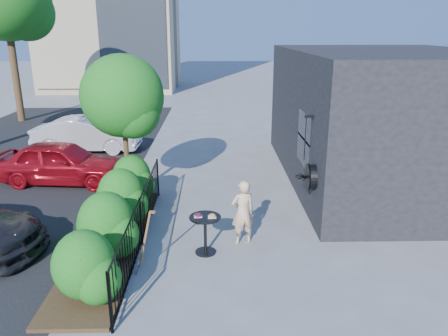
{
  "coord_description": "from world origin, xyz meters",
  "views": [
    {
      "loc": [
        0.14,
        -8.81,
        4.56
      ],
      "look_at": [
        0.36,
        1.8,
        1.2
      ],
      "focal_mm": 35.0,
      "sensor_mm": 36.0,
      "label": 1
    }
  ],
  "objects_px": {
    "patio_tree": "(125,101)",
    "cafe_table": "(205,228)",
    "car_red": "(61,162)",
    "car_silver": "(87,134)",
    "woman": "(243,212)",
    "street_tree_far": "(6,1)",
    "shovel": "(144,246)"
  },
  "relations": [
    {
      "from": "shovel",
      "to": "car_red",
      "type": "distance_m",
      "value": 6.34
    },
    {
      "from": "car_silver",
      "to": "woman",
      "type": "bearing_deg",
      "value": -142.48
    },
    {
      "from": "cafe_table",
      "to": "car_red",
      "type": "distance_m",
      "value": 6.46
    },
    {
      "from": "patio_tree",
      "to": "woman",
      "type": "bearing_deg",
      "value": -42.42
    },
    {
      "from": "patio_tree",
      "to": "car_silver",
      "type": "xyz_separation_m",
      "value": [
        -2.62,
        5.17,
        -2.09
      ]
    },
    {
      "from": "patio_tree",
      "to": "street_tree_far",
      "type": "relative_size",
      "value": 0.48
    },
    {
      "from": "street_tree_far",
      "to": "car_red",
      "type": "bearing_deg",
      "value": -61.44
    },
    {
      "from": "shovel",
      "to": "car_red",
      "type": "bearing_deg",
      "value": 121.94
    },
    {
      "from": "woman",
      "to": "street_tree_far",
      "type": "bearing_deg",
      "value": -69.54
    },
    {
      "from": "patio_tree",
      "to": "cafe_table",
      "type": "bearing_deg",
      "value": -55.9
    },
    {
      "from": "street_tree_far",
      "to": "cafe_table",
      "type": "xyz_separation_m",
      "value": [
        9.86,
        -14.38,
        -5.34
      ]
    },
    {
      "from": "shovel",
      "to": "car_red",
      "type": "height_order",
      "value": "car_red"
    },
    {
      "from": "car_red",
      "to": "car_silver",
      "type": "relative_size",
      "value": 0.96
    },
    {
      "from": "car_red",
      "to": "car_silver",
      "type": "bearing_deg",
      "value": 9.23
    },
    {
      "from": "shovel",
      "to": "woman",
      "type": "bearing_deg",
      "value": 32.02
    },
    {
      "from": "patio_tree",
      "to": "street_tree_far",
      "type": "height_order",
      "value": "street_tree_far"
    },
    {
      "from": "shovel",
      "to": "car_silver",
      "type": "relative_size",
      "value": 0.33
    },
    {
      "from": "car_silver",
      "to": "cafe_table",
      "type": "bearing_deg",
      "value": -148.07
    },
    {
      "from": "patio_tree",
      "to": "car_red",
      "type": "height_order",
      "value": "patio_tree"
    },
    {
      "from": "shovel",
      "to": "car_silver",
      "type": "xyz_separation_m",
      "value": [
        -3.6,
        9.13,
        0.08
      ]
    },
    {
      "from": "shovel",
      "to": "car_silver",
      "type": "bearing_deg",
      "value": 111.53
    },
    {
      "from": "woman",
      "to": "shovel",
      "type": "height_order",
      "value": "woman"
    },
    {
      "from": "woman",
      "to": "car_silver",
      "type": "relative_size",
      "value": 0.36
    },
    {
      "from": "street_tree_far",
      "to": "car_silver",
      "type": "distance_m",
      "value": 9.47
    },
    {
      "from": "street_tree_far",
      "to": "woman",
      "type": "height_order",
      "value": "street_tree_far"
    },
    {
      "from": "street_tree_far",
      "to": "shovel",
      "type": "relative_size",
      "value": 6.15
    },
    {
      "from": "cafe_table",
      "to": "woman",
      "type": "distance_m",
      "value": 0.95
    },
    {
      "from": "cafe_table",
      "to": "patio_tree",
      "type": "bearing_deg",
      "value": 124.1
    },
    {
      "from": "patio_tree",
      "to": "car_red",
      "type": "distance_m",
      "value": 3.47
    },
    {
      "from": "cafe_table",
      "to": "shovel",
      "type": "relative_size",
      "value": 0.67
    },
    {
      "from": "cafe_table",
      "to": "shovel",
      "type": "xyz_separation_m",
      "value": [
        -1.17,
        -0.78,
        0.01
      ]
    },
    {
      "from": "shovel",
      "to": "car_red",
      "type": "relative_size",
      "value": 0.35
    }
  ]
}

